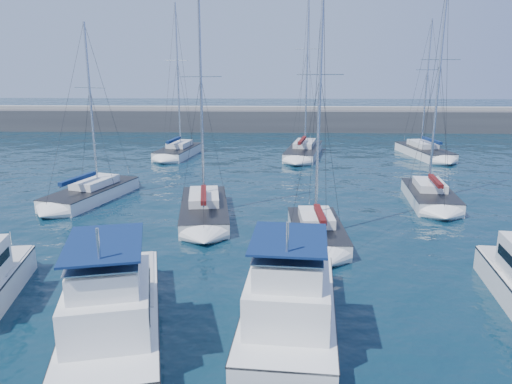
{
  "coord_description": "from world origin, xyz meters",
  "views": [
    {
      "loc": [
        -0.83,
        -21.74,
        10.41
      ],
      "look_at": [
        -1.65,
        5.62,
        3.0
      ],
      "focal_mm": 35.0,
      "sensor_mm": 36.0,
      "label": 1
    }
  ],
  "objects_px": {
    "sailboat_mid_c": "(317,231)",
    "motor_yacht_port_inner": "(113,312)",
    "motor_yacht_stbd_inner": "(289,307)",
    "sailboat_mid_e": "(430,195)",
    "sailboat_mid_b": "(204,209)",
    "sailboat_back_b": "(304,151)",
    "sailboat_mid_a": "(92,193)",
    "sailboat_back_c": "(424,151)",
    "sailboat_back_a": "(178,151)"
  },
  "relations": [
    {
      "from": "sailboat_mid_c",
      "to": "motor_yacht_port_inner",
      "type": "bearing_deg",
      "value": -130.28
    },
    {
      "from": "motor_yacht_stbd_inner",
      "to": "sailboat_mid_e",
      "type": "relative_size",
      "value": 0.57
    },
    {
      "from": "sailboat_mid_b",
      "to": "sailboat_mid_c",
      "type": "bearing_deg",
      "value": -37.47
    },
    {
      "from": "motor_yacht_stbd_inner",
      "to": "sailboat_mid_e",
      "type": "xyz_separation_m",
      "value": [
        11.07,
        18.51,
        -0.58
      ]
    },
    {
      "from": "sailboat_mid_c",
      "to": "sailboat_back_b",
      "type": "xyz_separation_m",
      "value": [
        0.88,
        26.1,
        -0.0
      ]
    },
    {
      "from": "motor_yacht_stbd_inner",
      "to": "sailboat_mid_a",
      "type": "bearing_deg",
      "value": 132.47
    },
    {
      "from": "motor_yacht_stbd_inner",
      "to": "sailboat_back_c",
      "type": "bearing_deg",
      "value": 71.38
    },
    {
      "from": "sailboat_back_a",
      "to": "sailboat_mid_a",
      "type": "bearing_deg",
      "value": -90.49
    },
    {
      "from": "motor_yacht_port_inner",
      "to": "sailboat_mid_a",
      "type": "distance_m",
      "value": 20.53
    },
    {
      "from": "motor_yacht_port_inner",
      "to": "sailboat_back_a",
      "type": "bearing_deg",
      "value": 83.28
    },
    {
      "from": "motor_yacht_stbd_inner",
      "to": "sailboat_mid_b",
      "type": "bearing_deg",
      "value": 114.5
    },
    {
      "from": "motor_yacht_stbd_inner",
      "to": "motor_yacht_port_inner",
      "type": "bearing_deg",
      "value": -170.27
    },
    {
      "from": "motor_yacht_port_inner",
      "to": "sailboat_back_b",
      "type": "distance_m",
      "value": 38.3
    },
    {
      "from": "sailboat_mid_e",
      "to": "sailboat_back_c",
      "type": "relative_size",
      "value": 1.13
    },
    {
      "from": "motor_yacht_port_inner",
      "to": "sailboat_back_b",
      "type": "relative_size",
      "value": 0.6
    },
    {
      "from": "sailboat_mid_e",
      "to": "sailboat_back_b",
      "type": "xyz_separation_m",
      "value": [
        -8.2,
        18.02,
        -0.01
      ]
    },
    {
      "from": "sailboat_mid_b",
      "to": "sailboat_mid_e",
      "type": "xyz_separation_m",
      "value": [
        16.26,
        3.92,
        0.04
      ]
    },
    {
      "from": "sailboat_mid_c",
      "to": "sailboat_back_a",
      "type": "xyz_separation_m",
      "value": [
        -12.77,
        25.41,
        0.0
      ]
    },
    {
      "from": "sailboat_mid_b",
      "to": "sailboat_back_b",
      "type": "bearing_deg",
      "value": 62.47
    },
    {
      "from": "sailboat_mid_a",
      "to": "sailboat_mid_b",
      "type": "relative_size",
      "value": 0.89
    },
    {
      "from": "motor_yacht_stbd_inner",
      "to": "sailboat_mid_e",
      "type": "distance_m",
      "value": 21.58
    },
    {
      "from": "sailboat_back_b",
      "to": "sailboat_mid_e",
      "type": "bearing_deg",
      "value": -54.48
    },
    {
      "from": "motor_yacht_port_inner",
      "to": "sailboat_mid_c",
      "type": "relative_size",
      "value": 0.71
    },
    {
      "from": "motor_yacht_port_inner",
      "to": "sailboat_mid_b",
      "type": "xyz_separation_m",
      "value": [
        1.47,
        15.16,
        -0.62
      ]
    },
    {
      "from": "sailboat_mid_c",
      "to": "sailboat_mid_e",
      "type": "distance_m",
      "value": 12.16
    },
    {
      "from": "sailboat_mid_b",
      "to": "sailboat_mid_c",
      "type": "height_order",
      "value": "sailboat_mid_c"
    },
    {
      "from": "sailboat_mid_b",
      "to": "sailboat_back_a",
      "type": "relative_size",
      "value": 0.91
    },
    {
      "from": "sailboat_mid_a",
      "to": "sailboat_mid_c",
      "type": "bearing_deg",
      "value": -9.11
    },
    {
      "from": "motor_yacht_stbd_inner",
      "to": "sailboat_mid_c",
      "type": "bearing_deg",
      "value": 84.1
    },
    {
      "from": "sailboat_mid_e",
      "to": "sailboat_back_b",
      "type": "height_order",
      "value": "sailboat_back_b"
    },
    {
      "from": "sailboat_mid_e",
      "to": "sailboat_back_a",
      "type": "relative_size",
      "value": 1.02
    },
    {
      "from": "sailboat_mid_a",
      "to": "sailboat_back_a",
      "type": "height_order",
      "value": "sailboat_back_a"
    },
    {
      "from": "motor_yacht_stbd_inner",
      "to": "sailboat_back_c",
      "type": "relative_size",
      "value": 0.65
    },
    {
      "from": "motor_yacht_port_inner",
      "to": "sailboat_back_a",
      "type": "height_order",
      "value": "sailboat_back_a"
    },
    {
      "from": "sailboat_back_c",
      "to": "sailboat_mid_b",
      "type": "bearing_deg",
      "value": -144.27
    },
    {
      "from": "motor_yacht_port_inner",
      "to": "sailboat_back_c",
      "type": "bearing_deg",
      "value": 45.5
    },
    {
      "from": "sailboat_mid_e",
      "to": "sailboat_mid_b",
      "type": "bearing_deg",
      "value": -161.3
    },
    {
      "from": "sailboat_mid_e",
      "to": "sailboat_mid_c",
      "type": "bearing_deg",
      "value": -133.15
    },
    {
      "from": "sailboat_back_a",
      "to": "sailboat_back_b",
      "type": "height_order",
      "value": "sailboat_back_b"
    },
    {
      "from": "motor_yacht_port_inner",
      "to": "sailboat_mid_c",
      "type": "bearing_deg",
      "value": 38.6
    },
    {
      "from": "motor_yacht_port_inner",
      "to": "sailboat_mid_a",
      "type": "xyz_separation_m",
      "value": [
        -7.56,
        19.08,
        -0.63
      ]
    },
    {
      "from": "sailboat_mid_a",
      "to": "sailboat_back_a",
      "type": "bearing_deg",
      "value": 96.13
    },
    {
      "from": "motor_yacht_port_inner",
      "to": "sailboat_back_b",
      "type": "xyz_separation_m",
      "value": [
        9.54,
        37.09,
        -0.59
      ]
    },
    {
      "from": "sailboat_back_c",
      "to": "sailboat_back_b",
      "type": "bearing_deg",
      "value": 169.79
    },
    {
      "from": "motor_yacht_stbd_inner",
      "to": "sailboat_mid_b",
      "type": "height_order",
      "value": "sailboat_mid_b"
    },
    {
      "from": "sailboat_mid_b",
      "to": "sailboat_back_c",
      "type": "distance_m",
      "value": 30.49
    },
    {
      "from": "sailboat_mid_a",
      "to": "sailboat_mid_b",
      "type": "xyz_separation_m",
      "value": [
        9.04,
        -3.92,
        0.01
      ]
    },
    {
      "from": "sailboat_mid_c",
      "to": "sailboat_back_a",
      "type": "bearing_deg",
      "value": 114.63
    },
    {
      "from": "sailboat_back_c",
      "to": "motor_yacht_port_inner",
      "type": "bearing_deg",
      "value": -131.72
    },
    {
      "from": "sailboat_mid_e",
      "to": "sailboat_back_c",
      "type": "distance_m",
      "value": 18.7
    }
  ]
}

